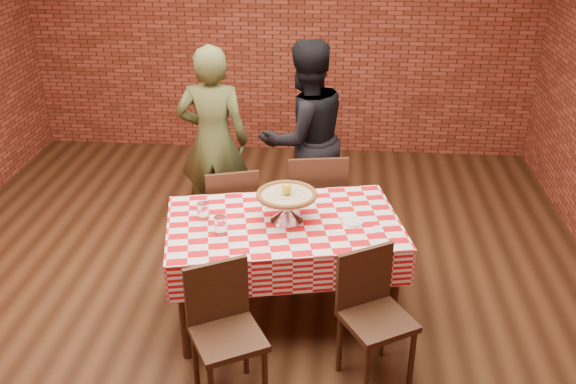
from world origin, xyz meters
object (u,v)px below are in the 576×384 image
(water_glass_right, at_px, (203,211))
(diner_olive, at_px, (213,141))
(pizza, at_px, (287,195))
(chair_far_left, at_px, (231,214))
(condiment_caddy, at_px, (279,191))
(pizza_stand, at_px, (287,208))
(chair_near_right, at_px, (377,323))
(water_glass_left, at_px, (220,225))
(chair_near_left, at_px, (228,340))
(diner_black, at_px, (305,138))
(chair_far_right, at_px, (314,202))
(table, at_px, (284,269))

(water_glass_right, distance_m, diner_olive, 1.25)
(pizza, bearing_deg, water_glass_right, -175.49)
(chair_far_left, bearing_deg, water_glass_right, 67.03)
(condiment_caddy, relative_size, diner_olive, 0.08)
(pizza_stand, distance_m, chair_near_right, 0.97)
(water_glass_left, xyz_separation_m, chair_near_left, (0.14, -0.65, -0.39))
(chair_near_right, distance_m, diner_black, 2.05)
(water_glass_left, relative_size, chair_far_right, 0.13)
(water_glass_right, relative_size, diner_olive, 0.07)
(pizza, bearing_deg, chair_far_left, 128.54)
(chair_far_right, bearing_deg, diner_olive, -32.09)
(chair_near_left, distance_m, chair_far_right, 1.76)
(water_glass_right, bearing_deg, water_glass_left, -49.80)
(condiment_caddy, height_order, chair_far_left, condiment_caddy)
(water_glass_right, height_order, chair_far_right, chair_far_right)
(chair_near_right, bearing_deg, water_glass_left, 127.06)
(pizza_stand, relative_size, chair_far_left, 0.45)
(pizza_stand, height_order, chair_far_left, pizza_stand)
(pizza_stand, relative_size, diner_olive, 0.24)
(table, distance_m, pizza_stand, 0.47)
(diner_black, bearing_deg, pizza, 56.43)
(table, bearing_deg, condiment_caddy, 101.62)
(water_glass_left, xyz_separation_m, diner_olive, (-0.32, 1.41, 0.01))
(water_glass_left, distance_m, diner_black, 1.57)
(chair_near_left, bearing_deg, chair_far_left, 70.26)
(condiment_caddy, bearing_deg, chair_far_left, 146.15)
(table, bearing_deg, water_glass_left, -153.36)
(chair_far_left, distance_m, diner_olive, 0.72)
(chair_near_right, xyz_separation_m, chair_far_right, (-0.45, 1.47, 0.04))
(diner_olive, bearing_deg, chair_near_right, 124.90)
(pizza, height_order, water_glass_left, pizza)
(table, relative_size, diner_black, 0.91)
(table, height_order, pizza_stand, pizza_stand)
(pizza, height_order, chair_near_right, pizza)
(water_glass_left, bearing_deg, water_glass_right, 130.20)
(water_glass_left, relative_size, chair_near_right, 0.14)
(table, height_order, water_glass_right, water_glass_right)
(table, bearing_deg, chair_far_right, 78.86)
(table, height_order, condiment_caddy, condiment_caddy)
(pizza, distance_m, chair_far_right, 0.97)
(table, bearing_deg, diner_olive, 120.19)
(chair_near_right, bearing_deg, diner_olive, 95.54)
(chair_far_right, distance_m, diner_black, 0.59)
(water_glass_left, height_order, chair_near_left, water_glass_left)
(chair_near_left, height_order, chair_far_left, chair_far_left)
(condiment_caddy, bearing_deg, water_glass_right, -139.86)
(water_glass_left, relative_size, chair_near_left, 0.14)
(chair_near_left, relative_size, chair_far_left, 0.98)
(water_glass_right, distance_m, chair_far_right, 1.18)
(pizza, distance_m, chair_far_left, 0.94)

